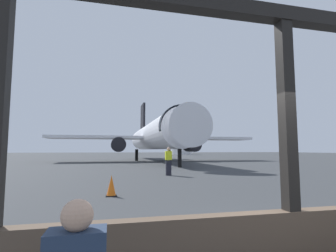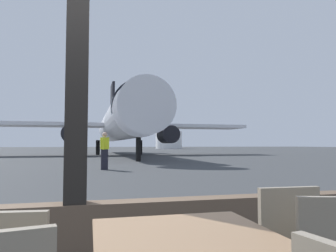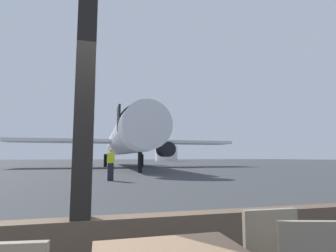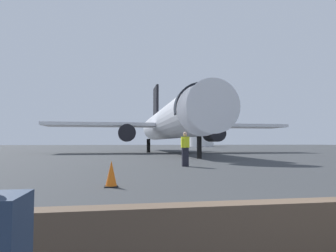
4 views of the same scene
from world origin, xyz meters
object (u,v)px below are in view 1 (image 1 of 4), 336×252
at_px(traffic_cone, 111,186).
at_px(fuel_storage_tank, 181,147).
at_px(airplane, 156,136).
at_px(ground_crew_worker, 169,161).

relative_size(traffic_cone, fuel_storage_tank, 0.10).
bearing_deg(airplane, traffic_cone, -103.44).
height_order(airplane, traffic_cone, airplane).
xyz_separation_m(airplane, fuel_storage_tank, (18.08, 50.91, -1.14)).
bearing_deg(airplane, ground_crew_worker, -97.74).
height_order(airplane, ground_crew_worker, airplane).
distance_m(airplane, ground_crew_worker, 19.53).
distance_m(ground_crew_worker, traffic_cone, 7.30).
xyz_separation_m(ground_crew_worker, fuel_storage_tank, (20.69, 70.09, 1.50)).
bearing_deg(fuel_storage_tank, traffic_cone, -107.55).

